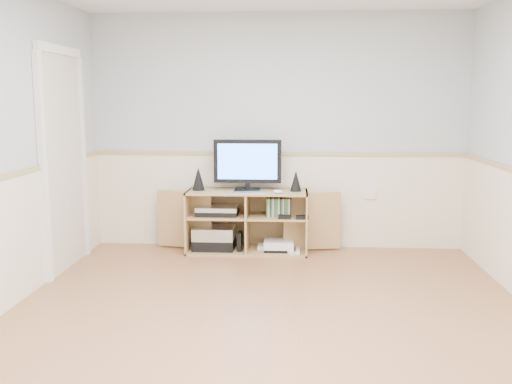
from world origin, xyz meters
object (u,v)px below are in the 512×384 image
monitor (247,163)px  keyboard (249,192)px  media_cabinet (248,220)px  game_consoles (278,246)px

monitor → keyboard: (0.03, -0.19, -0.28)m
media_cabinet → keyboard: size_ratio=6.36×
media_cabinet → keyboard: keyboard is taller
media_cabinet → keyboard: 0.38m
keyboard → game_consoles: 0.67m
keyboard → media_cabinet: bearing=84.3°
media_cabinet → monitor: 0.61m
game_consoles → media_cabinet: bearing=168.1°
media_cabinet → game_consoles: bearing=-11.9°
media_cabinet → monitor: (-0.00, -0.01, 0.61)m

